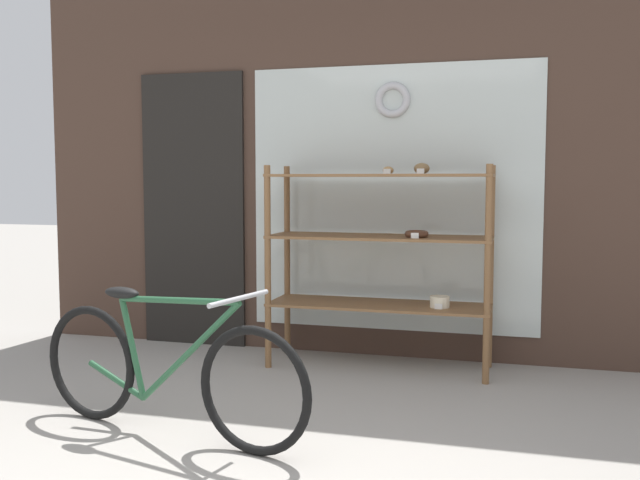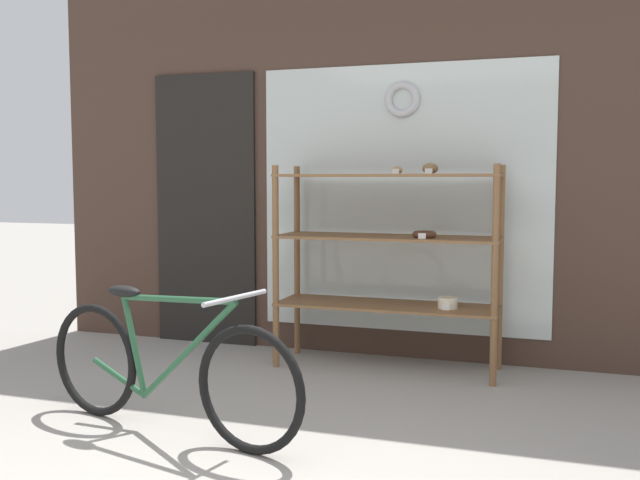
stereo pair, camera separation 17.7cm
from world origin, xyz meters
TOP-DOWN VIEW (x-y plane):
  - storefront_facade at (-0.04, 2.78)m, footprint 5.21×0.13m
  - display_case at (0.19, 2.41)m, footprint 1.50×0.46m
  - bicycle at (-0.61, 0.84)m, footprint 1.64×0.54m

SIDE VIEW (x-z plane):
  - bicycle at x=-0.61m, z-range -0.04..0.71m
  - display_case at x=0.19m, z-range 0.14..1.54m
  - storefront_facade at x=-0.04m, z-range -0.05..3.37m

